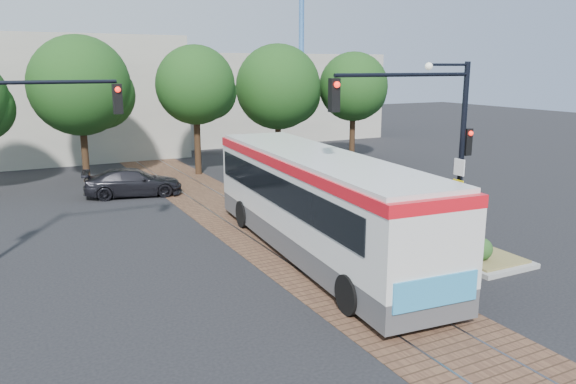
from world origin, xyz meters
The scene contains 10 objects.
ground centered at (0.00, 0.00, 0.00)m, with size 120.00×120.00×0.00m, color black.
trackbed centered at (0.00, 4.00, 0.01)m, with size 3.60×40.00×0.02m.
tree_row centered at (1.21, 16.42, 4.85)m, with size 26.40×5.60×7.67m.
warehouses centered at (-0.53, 28.75, 3.81)m, with size 40.00×13.00×8.00m.
crane centered at (18.00, 34.00, 10.88)m, with size 8.00×0.50×18.00m.
city_bus centered at (0.48, 0.79, 1.86)m, with size 3.64×12.67×3.34m.
traffic_island centered at (4.82, -0.90, 0.33)m, with size 2.20×5.20×1.13m.
signal_pole_main centered at (3.86, -0.81, 4.16)m, with size 5.49×0.46×6.00m.
signal_pole_left centered at (-8.37, 4.00, 3.86)m, with size 4.99×0.34×6.00m.
parked_car centered at (-3.02, 12.13, 0.66)m, with size 1.84×4.53×1.32m, color black.
Camera 1 is at (-8.44, -14.51, 6.08)m, focal length 35.00 mm.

